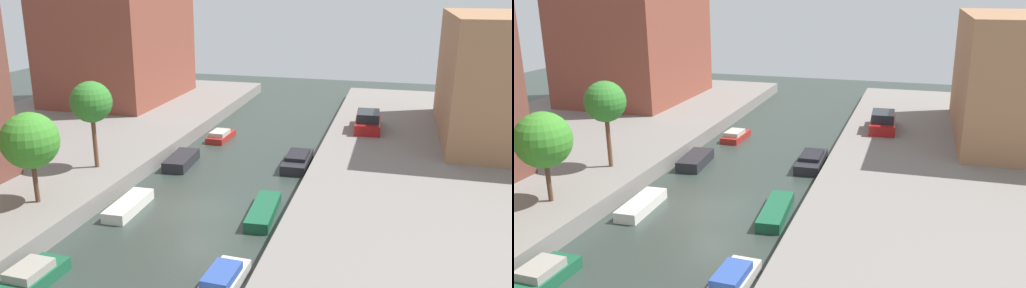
% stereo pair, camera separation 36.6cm
% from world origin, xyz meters
% --- Properties ---
extents(ground_plane, '(84.00, 84.00, 0.00)m').
position_xyz_m(ground_plane, '(0.00, 0.00, 0.00)').
color(ground_plane, '#2D3833').
extents(quay_right, '(20.00, 64.00, 1.00)m').
position_xyz_m(quay_right, '(15.00, 0.00, 0.50)').
color(quay_right, gray).
rests_on(quay_right, ground_plane).
extents(street_tree_2, '(2.82, 2.82, 4.67)m').
position_xyz_m(street_tree_2, '(-7.44, -3.30, 4.24)').
color(street_tree_2, brown).
rests_on(street_tree_2, quay_left).
extents(street_tree_3, '(2.44, 2.44, 5.25)m').
position_xyz_m(street_tree_3, '(-7.44, 2.24, 4.99)').
color(street_tree_3, brown).
rests_on(street_tree_3, quay_left).
extents(parked_car, '(2.04, 4.59, 1.45)m').
position_xyz_m(parked_car, '(7.84, 15.29, 1.60)').
color(parked_car, maroon).
rests_on(parked_car, quay_right).
extents(moored_boat_left_2, '(1.53, 3.17, 0.91)m').
position_xyz_m(moored_boat_left_2, '(-3.79, -8.68, 0.38)').
color(moored_boat_left_2, '#195638').
rests_on(moored_boat_left_2, ground_plane).
extents(moored_boat_left_3, '(1.33, 3.78, 0.58)m').
position_xyz_m(moored_boat_left_3, '(-3.58, -1.07, 0.29)').
color(moored_boat_left_3, beige).
rests_on(moored_boat_left_3, ground_plane).
extents(moored_boat_left_4, '(1.72, 3.65, 0.69)m').
position_xyz_m(moored_boat_left_4, '(-3.76, 6.47, 0.35)').
color(moored_boat_left_4, '#232328').
rests_on(moored_boat_left_4, ground_plane).
extents(moored_boat_left_5, '(1.48, 3.20, 0.77)m').
position_xyz_m(moored_boat_left_5, '(-3.20, 12.89, 0.32)').
color(moored_boat_left_5, maroon).
rests_on(moored_boat_left_5, ground_plane).
extents(moored_boat_right_2, '(1.46, 3.55, 0.83)m').
position_xyz_m(moored_boat_right_2, '(3.69, -6.92, 0.34)').
color(moored_boat_right_2, beige).
rests_on(moored_boat_right_2, ground_plane).
extents(moored_boat_right_3, '(1.52, 4.42, 0.56)m').
position_xyz_m(moored_boat_right_3, '(3.56, 0.17, 0.28)').
color(moored_boat_right_3, '#195638').
rests_on(moored_boat_right_3, ground_plane).
extents(moored_boat_right_4, '(1.69, 4.26, 0.87)m').
position_xyz_m(moored_boat_right_4, '(3.75, 8.39, 0.38)').
color(moored_boat_right_4, '#232328').
rests_on(moored_boat_right_4, ground_plane).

